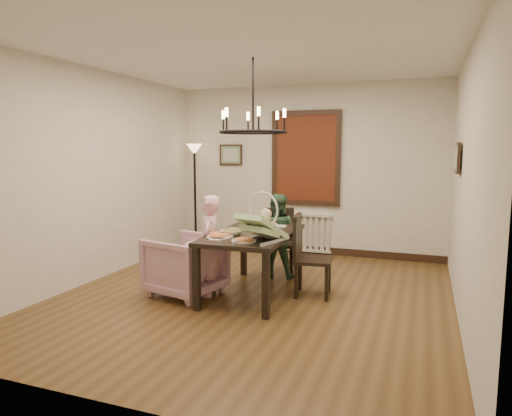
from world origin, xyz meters
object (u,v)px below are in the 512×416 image
Objects in this scene: baby_bouncer at (262,225)px; elderly_woman at (209,254)px; seated_man at (277,243)px; floor_lamp at (195,198)px; armchair at (185,265)px; chair_far at (280,241)px; chair_right at (313,255)px; drinking_glass at (258,225)px; dining_table at (253,239)px.

elderly_woman is at bearing 178.50° from baby_bouncer.
floor_lamp is (-1.89, 1.21, 0.42)m from seated_man.
baby_bouncer is (1.04, -0.16, 0.58)m from armchair.
baby_bouncer is (0.76, -0.25, 0.44)m from elderly_woman.
floor_lamp is (-1.87, 0.96, 0.44)m from chair_far.
chair_right is 7.08× the size of drinking_glass.
chair_right is at bearing 73.19° from baby_bouncer.
chair_far is at bearing 87.50° from dining_table.
armchair is at bearing 49.52° from seated_man.
chair_far is 1.63m from baby_bouncer.
floor_lamp reaches higher than chair_far.
dining_table is 0.84m from seated_man.
elderly_woman is 0.91m from baby_bouncer.
drinking_glass is 2.68m from floor_lamp.
chair_right reaches higher than drinking_glass.
dining_table is 0.56m from elderly_woman.
chair_far is at bearing -27.35° from floor_lamp.
dining_table is 0.19m from drinking_glass.
drinking_glass is at bearing 78.34° from dining_table.
chair_far is 0.25m from seated_man.
dining_table is at bearing 97.72° from chair_right.
chair_right is at bearing 12.66° from dining_table.
chair_right reaches higher than chair_far.
drinking_glass is (0.01, -0.95, 0.37)m from chair_far.
seated_man is (0.80, 1.13, 0.11)m from armchair.
seated_man is 1.39m from baby_bouncer.
armchair is at bearing 101.76° from chair_right.
floor_lamp is at bearing 134.39° from drinking_glass.
drinking_glass is (-0.02, -0.70, 0.35)m from seated_man.
dining_table is 1.09m from chair_far.
seated_man is 0.78m from drinking_glass.
armchair is (-1.46, -0.49, -0.13)m from chair_right.
floor_lamp is at bearing -142.33° from armchair.
chair_far is at bearing 90.51° from drinking_glass.
armchair is (-0.76, -0.31, -0.31)m from dining_table.
floor_lamp reaches higher than dining_table.
elderly_woman reaches higher than seated_man.
seated_man is at bearing -102.61° from chair_far.
chair_far is at bearing 163.27° from armchair.
elderly_woman reaches higher than armchair.
seated_man reaches higher than armchair.
seated_man is 1.67× the size of baby_bouncer.
dining_table is at bearing 136.78° from baby_bouncer.
chair_far is 6.51× the size of drinking_glass.
dining_table is at bearing 97.68° from elderly_woman.
baby_bouncer reaches higher than chair_right.
baby_bouncer reaches higher than elderly_woman.
dining_table is 0.61m from baby_bouncer.
floor_lamp reaches higher than seated_man.
dining_table is 2.88× the size of baby_bouncer.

